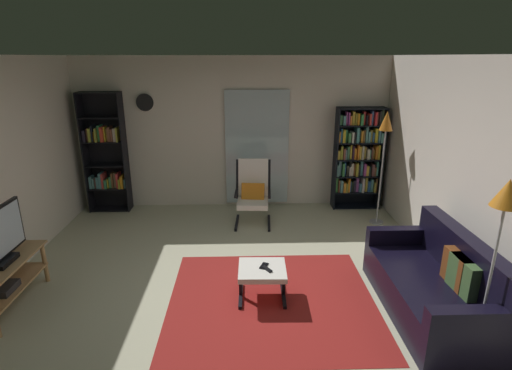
# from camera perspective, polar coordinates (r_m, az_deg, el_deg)

# --- Properties ---
(ground_plane) EXTENTS (7.02, 7.02, 0.00)m
(ground_plane) POSITION_cam_1_polar(r_m,az_deg,el_deg) (4.71, -3.81, -15.26)
(ground_plane) COLOR #BDBA9B
(wall_back) EXTENTS (5.60, 0.06, 2.60)m
(wall_back) POSITION_cam_1_polar(r_m,az_deg,el_deg) (6.95, -3.29, 7.39)
(wall_back) COLOR silver
(wall_back) RESTS_ON ground
(wall_right) EXTENTS (0.06, 6.00, 2.60)m
(wall_right) POSITION_cam_1_polar(r_m,az_deg,el_deg) (4.85, 29.64, 0.29)
(wall_right) COLOR silver
(wall_right) RESTS_ON ground
(glass_door_panel) EXTENTS (1.10, 0.01, 2.00)m
(glass_door_panel) POSITION_cam_1_polar(r_m,az_deg,el_deg) (6.94, 0.14, 5.29)
(glass_door_panel) COLOR silver
(area_rug) EXTENTS (2.26, 2.07, 0.01)m
(area_rug) POSITION_cam_1_polar(r_m,az_deg,el_deg) (4.58, 2.29, -16.27)
(area_rug) COLOR maroon
(area_rug) RESTS_ON ground
(tv_stand) EXTENTS (0.41, 1.11, 0.52)m
(tv_stand) POSITION_cam_1_polar(r_m,az_deg,el_deg) (5.04, -32.40, -11.41)
(tv_stand) COLOR tan
(tv_stand) RESTS_ON ground
(bookshelf_near_tv) EXTENTS (0.68, 0.30, 2.04)m
(bookshelf_near_tv) POSITION_cam_1_polar(r_m,az_deg,el_deg) (7.22, -20.76, 4.13)
(bookshelf_near_tv) COLOR black
(bookshelf_near_tv) RESTS_ON ground
(bookshelf_near_sofa) EXTENTS (0.82, 0.30, 1.77)m
(bookshelf_near_sofa) POSITION_cam_1_polar(r_m,az_deg,el_deg) (7.11, 14.46, 4.16)
(bookshelf_near_sofa) COLOR black
(bookshelf_near_sofa) RESTS_ON ground
(leather_sofa) EXTENTS (0.83, 1.76, 0.86)m
(leather_sofa) POSITION_cam_1_polar(r_m,az_deg,el_deg) (4.64, 24.45, -13.08)
(leather_sofa) COLOR black
(leather_sofa) RESTS_ON ground
(lounge_armchair) EXTENTS (0.59, 0.68, 1.02)m
(lounge_armchair) POSITION_cam_1_polar(r_m,az_deg,el_deg) (6.34, -0.43, -0.80)
(lounge_armchair) COLOR black
(lounge_armchair) RESTS_ON ground
(ottoman) EXTENTS (0.53, 0.49, 0.37)m
(ottoman) POSITION_cam_1_polar(r_m,az_deg,el_deg) (4.47, 0.90, -12.55)
(ottoman) COLOR white
(ottoman) RESTS_ON ground
(tv_remote) EXTENTS (0.11, 0.14, 0.02)m
(tv_remote) POSITION_cam_1_polar(r_m,az_deg,el_deg) (4.40, 1.60, -11.99)
(tv_remote) COLOR black
(tv_remote) RESTS_ON ottoman
(cell_phone) EXTENTS (0.12, 0.16, 0.01)m
(cell_phone) POSITION_cam_1_polar(r_m,az_deg,el_deg) (4.47, 1.16, -11.56)
(cell_phone) COLOR black
(cell_phone) RESTS_ON ottoman
(floor_lamp_by_sofa) EXTENTS (0.23, 0.23, 1.68)m
(floor_lamp_by_sofa) POSITION_cam_1_polar(r_m,az_deg,el_deg) (3.71, 32.10, -3.21)
(floor_lamp_by_sofa) COLOR #A5A5AD
(floor_lamp_by_sofa) RESTS_ON ground
(floor_lamp_by_shelf) EXTENTS (0.22, 0.22, 1.81)m
(floor_lamp_by_shelf) POSITION_cam_1_polar(r_m,az_deg,el_deg) (6.37, 18.13, 7.26)
(floor_lamp_by_shelf) COLOR #A5A5AD
(floor_lamp_by_shelf) RESTS_ON ground
(wall_clock) EXTENTS (0.29, 0.03, 0.29)m
(wall_clock) POSITION_cam_1_polar(r_m,az_deg,el_deg) (6.99, -15.71, 11.38)
(wall_clock) COLOR silver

